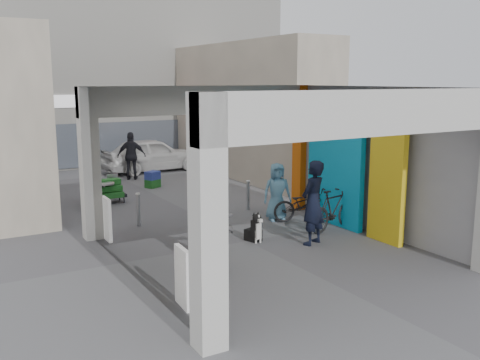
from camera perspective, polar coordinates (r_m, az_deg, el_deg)
ground at (r=12.34m, az=0.78°, el=-6.54°), size 90.00×90.00×0.00m
arcade_canopy at (r=11.48m, az=5.24°, el=3.87°), size 6.40×6.45×6.40m
far_building at (r=24.87m, az=-16.28°, el=11.02°), size 18.00×4.08×8.00m
plaza_bldg_right at (r=20.57m, az=0.86°, el=7.45°), size 2.00×9.00×5.00m
bollard_left at (r=13.71m, az=-10.80°, el=-3.17°), size 0.09×0.09×0.83m
bollard_center at (r=14.41m, az=-4.37°, el=-2.16°), size 0.09×0.09×0.92m
bollard_right at (r=15.15m, az=0.87°, el=-1.67°), size 0.09×0.09×0.83m
advert_board_near at (r=8.83m, az=-6.11°, el=-10.25°), size 0.13×0.55×1.00m
advert_board_far at (r=12.67m, az=-14.01°, el=-4.03°), size 0.11×0.55×1.00m
cafe_set at (r=16.56m, az=-14.85°, el=-1.45°), size 1.30×1.05×0.79m
produce_stand at (r=16.48m, az=-14.00°, el=-1.47°), size 1.06×0.58×0.70m
crate_stack at (r=18.58m, az=-9.31°, el=0.07°), size 0.55×0.51×0.56m
border_collie at (r=12.24m, az=1.63°, el=-5.32°), size 0.26×0.51×0.71m
man_with_dog at (r=12.00m, az=7.78°, el=-2.42°), size 0.82×0.68×1.91m
man_back_turned at (r=10.36m, az=-2.16°, el=-4.57°), size 1.14×1.09×1.86m
man_elderly at (r=14.02m, az=3.97°, el=-1.26°), size 0.85×0.68×1.52m
man_crates at (r=20.13m, az=-11.49°, el=2.53°), size 1.12×0.81×1.76m
bicycle_front at (r=14.08m, az=6.85°, el=-2.58°), size 1.78×0.99×0.88m
bicycle_rear at (r=13.29m, az=9.96°, el=-3.15°), size 1.78×0.84×1.03m
white_van at (r=21.81m, az=-9.39°, el=2.69°), size 4.10×1.87×1.36m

